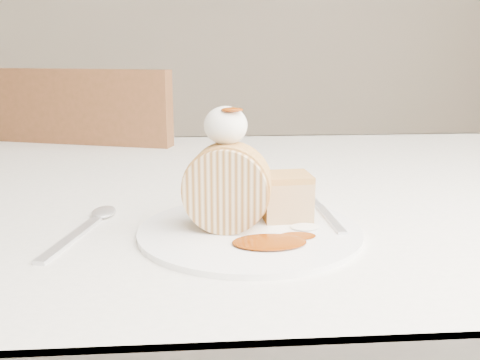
{
  "coord_description": "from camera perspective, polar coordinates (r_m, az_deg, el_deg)",
  "views": [
    {
      "loc": [
        -0.03,
        -0.57,
        0.95
      ],
      "look_at": [
        0.01,
        -0.01,
        0.81
      ],
      "focal_mm": 40.0,
      "sensor_mm": 36.0,
      "label": 1
    }
  ],
  "objects": [
    {
      "name": "spoon",
      "position": [
        0.6,
        -17.58,
        -5.98
      ],
      "size": [
        0.06,
        0.17,
        0.0
      ],
      "primitive_type": "cube",
      "rotation": [
        0.0,
        0.0,
        -0.22
      ],
      "color": "silver",
      "rests_on": "table"
    },
    {
      "name": "roulade_slice",
      "position": [
        0.58,
        -1.39,
        -0.86
      ],
      "size": [
        0.1,
        0.07,
        0.09
      ],
      "primitive_type": "cylinder",
      "rotation": [
        1.57,
        0.0,
        -0.19
      ],
      "color": "beige",
      "rests_on": "plate"
    },
    {
      "name": "fork",
      "position": [
        0.63,
        9.55,
        -4.03
      ],
      "size": [
        0.02,
        0.15,
        0.0
      ],
      "primitive_type": "cube",
      "rotation": [
        0.0,
        0.0,
        0.03
      ],
      "color": "silver",
      "rests_on": "plate"
    },
    {
      "name": "caramel_drizzle",
      "position": [
        0.56,
        -0.85,
        8.03
      ],
      "size": [
        0.02,
        0.02,
        0.01
      ],
      "primitive_type": "ellipsoid",
      "color": "#742C04",
      "rests_on": "whipped_cream"
    },
    {
      "name": "chair_far",
      "position": [
        1.35,
        -14.03,
        -5.16
      ],
      "size": [
        0.54,
        0.54,
        0.91
      ],
      "rotation": [
        0.0,
        0.0,
        2.83
      ],
      "color": "brown",
      "rests_on": "ground"
    },
    {
      "name": "plate",
      "position": [
        0.59,
        1.05,
        -5.49
      ],
      "size": [
        0.26,
        0.26,
        0.01
      ],
      "primitive_type": "cylinder",
      "rotation": [
        0.0,
        0.0,
        0.07
      ],
      "color": "white",
      "rests_on": "table"
    },
    {
      "name": "whipped_cream",
      "position": [
        0.58,
        -1.54,
        5.84
      ],
      "size": [
        0.05,
        0.05,
        0.04
      ],
      "primitive_type": "ellipsoid",
      "color": "white",
      "rests_on": "roulade_slice"
    },
    {
      "name": "caramel_pool",
      "position": [
        0.54,
        3.15,
        -6.61
      ],
      "size": [
        0.08,
        0.05,
        0.0
      ],
      "primitive_type": null,
      "rotation": [
        0.0,
        0.0,
        0.07
      ],
      "color": "#742C04",
      "rests_on": "plate"
    },
    {
      "name": "table",
      "position": [
        0.83,
        -1.96,
        -6.51
      ],
      "size": [
        1.4,
        0.9,
        0.75
      ],
      "color": "silver",
      "rests_on": "ground"
    },
    {
      "name": "cake_chunk",
      "position": [
        0.62,
        4.94,
        -2.05
      ],
      "size": [
        0.06,
        0.05,
        0.05
      ],
      "primitive_type": "cube",
      "rotation": [
        0.0,
        0.0,
        0.07
      ],
      "color": "tan",
      "rests_on": "plate"
    }
  ]
}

